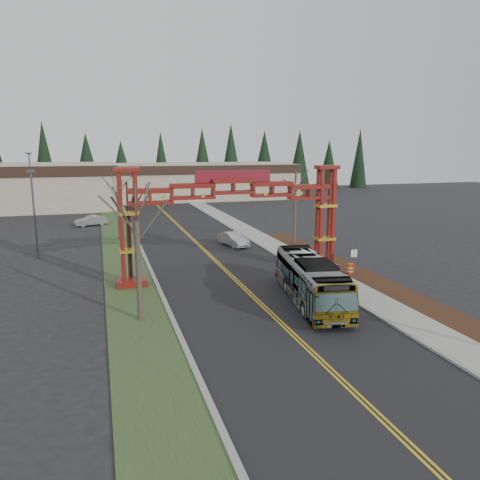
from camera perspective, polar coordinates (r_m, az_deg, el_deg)
name	(u,v)px	position (r m, az deg, el deg)	size (l,w,h in m)	color
ground	(345,384)	(22.21, 12.70, -16.81)	(200.00, 200.00, 0.00)	black
road	(213,259)	(44.32, -3.30, -2.27)	(12.00, 110.00, 0.02)	black
lane_line_left	(212,258)	(44.29, -3.46, -2.26)	(0.12, 100.00, 0.01)	gold
lane_line_right	(214,258)	(44.35, -3.15, -2.24)	(0.12, 100.00, 0.01)	gold
curb_right	(274,254)	(46.09, 4.15, -1.67)	(0.30, 110.00, 0.15)	gray
sidewalk_right	(288,253)	(46.62, 5.82, -1.55)	(2.60, 110.00, 0.14)	gray
landscape_strip	(403,296)	(35.20, 19.28, -6.41)	(2.60, 50.00, 0.12)	black
grass_median	(126,264)	(43.22, -13.68, -2.89)	(4.00, 110.00, 0.08)	#2C4120
curb_left	(147,262)	(43.34, -11.24, -2.69)	(0.30, 110.00, 0.15)	gray
gateway_arch	(233,204)	(36.59, -0.83, 4.39)	(18.20, 1.60, 8.90)	#64130D
retail_building_east	(198,181)	(99.16, -5.17, 7.23)	(38.00, 20.30, 7.00)	gray
conifer_treeline	(144,165)	(109.48, -11.57, 8.98)	(116.10, 5.60, 13.00)	black
transit_bus	(311,280)	(31.95, 8.62, -4.89)	(2.59, 11.06, 3.08)	#B9BCC2
silver_sedan	(234,239)	(49.74, -0.79, 0.10)	(1.57, 4.50, 1.48)	#A5A8AD
parked_car_far_a	(91,221)	(65.87, -17.74, 2.27)	(1.47, 4.20, 1.38)	gray
bare_tree_median_near	(136,222)	(27.96, -12.52, 2.11)	(3.35, 3.35, 8.29)	#382D26
bare_tree_median_mid	(128,211)	(36.26, -13.53, 3.40)	(3.37, 3.37, 7.85)	#382D26
bare_tree_median_far	(117,192)	(54.60, -14.72, 5.72)	(2.98, 2.98, 7.45)	#382D26
bare_tree_right_far	(295,190)	(50.25, 6.75, 6.05)	(3.26, 3.26, 8.06)	#382D26
light_pole_near	(34,208)	(47.76, -23.84, 3.61)	(0.72, 0.36, 8.30)	#3F3F44
light_pole_far	(31,179)	(79.31, -24.13, 6.78)	(0.83, 0.41, 9.57)	#3F3F44
street_sign	(354,257)	(39.07, 13.72, -2.05)	(0.50, 0.10, 2.21)	#3F3F44
barrel_south	(351,269)	(39.60, 13.35, -3.50)	(0.52, 0.52, 0.96)	#E6470C
barrel_mid	(321,260)	(42.27, 9.80, -2.47)	(0.49, 0.49, 0.91)	#E6470C
barrel_north	(319,253)	(44.80, 9.58, -1.61)	(0.55, 0.55, 1.01)	#E6470C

